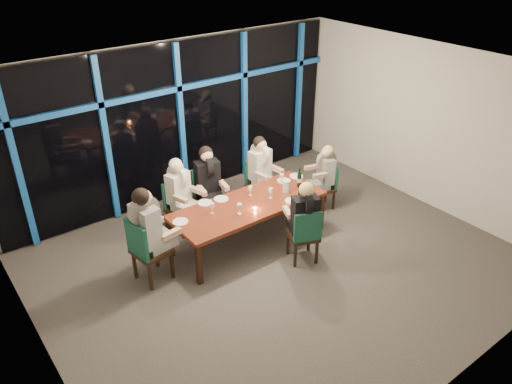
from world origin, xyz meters
The scene contains 29 objects.
room centered at (0.00, 0.00, 2.02)m, with size 7.04×7.00×3.02m.
window_wall centered at (0.01, 2.93, 1.55)m, with size 6.86×0.43×2.94m.
dining_table centered at (0.00, 0.80, 0.68)m, with size 2.60×1.00×0.75m.
chair_far_left centered at (-0.74, 1.85, 0.52)m, with size 0.54×0.54×0.94m.
chair_far_mid centered at (-0.16, 1.82, 0.55)m, with size 0.54×0.54×0.99m.
chair_far_right centered at (0.88, 1.69, 0.54)m, with size 0.50×0.50×0.96m.
chair_end_left centered at (-1.82, 0.88, 0.60)m, with size 0.56×0.56×1.07m.
chair_end_right centered at (1.86, 0.87, 0.48)m, with size 0.49×0.49×0.86m.
chair_near_mid centered at (0.36, -0.18, 0.54)m, with size 0.58×0.58×0.96m.
diner_far_left centered at (-0.72, 1.78, 0.90)m, with size 0.54×0.64×0.91m.
diner_far_mid centered at (-0.18, 1.73, 0.95)m, with size 0.54×0.66×0.97m.
diner_far_right centered at (0.89, 1.61, 0.92)m, with size 0.51×0.63×0.94m.
diner_end_left centered at (-1.73, 0.89, 1.02)m, with size 0.70×0.57×1.05m.
diner_end_right centered at (1.80, 0.89, 0.82)m, with size 0.58×0.50×0.83m.
diner_near_mid centered at (0.39, -0.10, 0.92)m, with size 0.60×0.66×0.94m.
plate_far_left centered at (-0.56, 1.23, 0.76)m, with size 0.24×0.24×0.01m, color white.
plate_far_mid centered at (-0.28, 1.18, 0.76)m, with size 0.24×0.24×0.01m, color white.
plate_far_right centered at (0.96, 1.05, 0.76)m, with size 0.24×0.24×0.01m, color white.
plate_end_left centered at (-1.17, 0.97, 0.76)m, with size 0.24×0.24×0.01m, color white.
plate_end_right centered at (1.25, 1.05, 0.76)m, with size 0.24×0.24×0.01m, color white.
plate_near_mid centered at (0.61, 0.42, 0.76)m, with size 0.24×0.24×0.01m, color white.
wine_bottle centered at (1.04, 0.74, 0.88)m, with size 0.08×0.08×0.34m.
water_pitcher centered at (0.73, 0.72, 0.86)m, with size 0.13×0.12×0.22m.
tea_light centered at (-0.03, 0.58, 0.77)m, with size 0.05×0.05×0.03m, color #FF9D4C.
wine_glass_a centered at (-0.31, 0.62, 0.88)m, with size 0.07×0.07×0.18m.
wine_glass_b centered at (0.19, 1.00, 0.87)m, with size 0.06×0.06×0.17m.
wine_glass_c centered at (0.40, 0.72, 0.88)m, with size 0.07×0.07×0.18m.
wine_glass_d centered at (-0.64, 0.90, 0.88)m, with size 0.07×0.07×0.18m.
wine_glass_e centered at (0.89, 1.03, 0.87)m, with size 0.07×0.07×0.17m.
Camera 1 is at (-4.15, -4.85, 4.85)m, focal length 35.00 mm.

